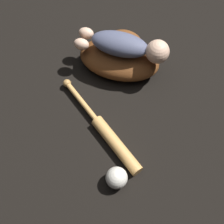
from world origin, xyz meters
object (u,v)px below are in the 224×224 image
Objects in this scene: baseball_glove at (120,56)px; baseball at (117,178)px; baby_figure at (126,45)px; baseball_bat at (108,135)px.

baseball_glove reaches higher than baseball.
baby_figure reaches higher than baseball_glove.
baseball_glove is 0.82× the size of baseball_bat.
baseball reaches higher than baseball_bat.
baseball_bat is (0.18, -0.30, -0.03)m from baseball_glove.
baseball is at bearing -52.49° from baseball_glove.
baseball_bat is 0.17m from baseball.
baby_figure reaches higher than baseball_bat.
baby_figure is 0.50m from baseball.
baby_figure is 0.78× the size of baseball_bat.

